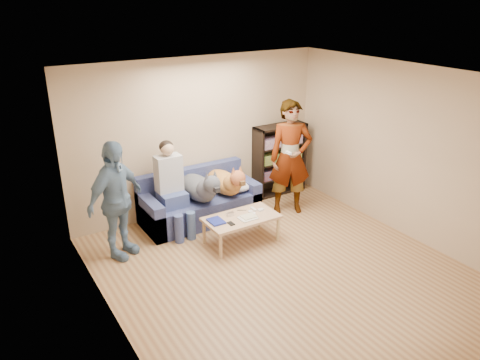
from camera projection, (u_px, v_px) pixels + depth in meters
ground at (287, 274)px, 6.29m from camera, size 5.00×5.00×0.00m
ceiling at (295, 79)px, 5.32m from camera, size 5.00×5.00×0.00m
wall_back at (199, 136)px, 7.77m from camera, size 4.50×0.00×4.50m
wall_front at (477, 284)px, 3.83m from camera, size 4.50×0.00×4.50m
wall_left at (113, 230)px, 4.70m from camera, size 0.00×5.00×5.00m
wall_right at (412, 154)px, 6.90m from camera, size 0.00×5.00×5.00m
blanket at (239, 186)px, 7.81m from camera, size 0.44×0.38×0.15m
person_standing_right at (290, 158)px, 7.75m from camera, size 0.84×0.72×1.93m
person_standing_left at (116, 201)px, 6.43m from camera, size 1.08×0.86×1.71m
held_controller at (289, 153)px, 7.43m from camera, size 0.06×0.13×0.03m
notebook_blue at (216, 221)px, 6.78m from camera, size 0.20×0.26×0.03m
papers at (248, 218)px, 6.88m from camera, size 0.26×0.20×0.02m
magazine at (249, 216)px, 6.91m from camera, size 0.22×0.17×0.01m
camera_silver at (230, 214)px, 6.97m from camera, size 0.11×0.06×0.05m
controller_a at (253, 209)px, 7.15m from camera, size 0.04×0.13×0.03m
controller_b at (261, 210)px, 7.13m from camera, size 0.09×0.06×0.03m
headphone_cup_a at (253, 214)px, 7.02m from camera, size 0.07×0.07×0.02m
headphone_cup_b at (250, 212)px, 7.08m from camera, size 0.07×0.07×0.02m
pen_orange at (246, 221)px, 6.80m from camera, size 0.13×0.06×0.01m
pen_black at (242, 210)px, 7.14m from camera, size 0.13×0.08×0.01m
wallet at (231, 224)px, 6.72m from camera, size 0.07×0.12×0.02m
sofa at (199, 203)px, 7.71m from camera, size 1.90×0.85×0.82m
person_seated at (172, 184)px, 7.18m from camera, size 0.40×0.73×1.47m
dog_gray at (200, 187)px, 7.39m from camera, size 0.43×1.26×0.62m
dog_tan at (226, 182)px, 7.64m from camera, size 0.41×1.16×0.59m
coffee_table at (241, 220)px, 6.96m from camera, size 1.10×0.60×0.42m
bookshelf at (279, 158)px, 8.63m from camera, size 1.00×0.34×1.30m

